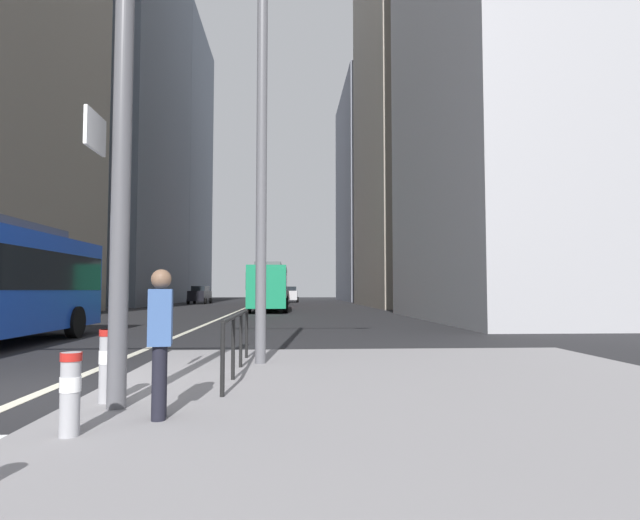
{
  "coord_description": "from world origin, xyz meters",
  "views": [
    {
      "loc": [
        3.65,
        -8.11,
        1.52
      ],
      "look_at": [
        6.44,
        38.4,
        4.21
      ],
      "focal_mm": 29.17,
      "sensor_mm": 36.0,
      "label": 1
    }
  ],
  "objects_px": {
    "car_oncoming_mid": "(200,295)",
    "pedestrian_waiting": "(160,336)",
    "street_lamp_post": "(262,95)",
    "city_bus_red_distant": "(274,287)",
    "bollard_right": "(107,362)",
    "city_bus_red_receding": "(269,286)",
    "car_receding_far": "(277,294)",
    "car_receding_near": "(290,294)",
    "bollard_left": "(70,389)"
  },
  "relations": [
    {
      "from": "city_bus_red_distant",
      "to": "bollard_left",
      "type": "bearing_deg",
      "value": -90.58
    },
    {
      "from": "city_bus_red_receding",
      "to": "street_lamp_post",
      "type": "distance_m",
      "value": 28.2
    },
    {
      "from": "street_lamp_post",
      "to": "bollard_right",
      "type": "xyz_separation_m",
      "value": [
        -1.69,
        -3.3,
        -4.64
      ]
    },
    {
      "from": "car_oncoming_mid",
      "to": "pedestrian_waiting",
      "type": "height_order",
      "value": "car_oncoming_mid"
    },
    {
      "from": "city_bus_red_distant",
      "to": "bollard_left",
      "type": "height_order",
      "value": "city_bus_red_distant"
    },
    {
      "from": "city_bus_red_distant",
      "to": "bollard_right",
      "type": "height_order",
      "value": "city_bus_red_distant"
    },
    {
      "from": "bollard_right",
      "to": "car_oncoming_mid",
      "type": "bearing_deg",
      "value": 98.36
    },
    {
      "from": "city_bus_red_distant",
      "to": "car_receding_near",
      "type": "relative_size",
      "value": 2.56
    },
    {
      "from": "car_receding_far",
      "to": "city_bus_red_distant",
      "type": "bearing_deg",
      "value": -90.14
    },
    {
      "from": "car_oncoming_mid",
      "to": "street_lamp_post",
      "type": "height_order",
      "value": "street_lamp_post"
    },
    {
      "from": "city_bus_red_distant",
      "to": "pedestrian_waiting",
      "type": "height_order",
      "value": "city_bus_red_distant"
    },
    {
      "from": "bollard_right",
      "to": "city_bus_red_receding",
      "type": "bearing_deg",
      "value": 88.53
    },
    {
      "from": "car_receding_far",
      "to": "bollard_right",
      "type": "distance_m",
      "value": 60.35
    },
    {
      "from": "city_bus_red_receding",
      "to": "bollard_left",
      "type": "distance_m",
      "value": 32.77
    },
    {
      "from": "car_receding_far",
      "to": "pedestrian_waiting",
      "type": "xyz_separation_m",
      "value": [
        0.14,
        -61.17,
        0.04
      ]
    },
    {
      "from": "car_receding_far",
      "to": "pedestrian_waiting",
      "type": "relative_size",
      "value": 2.66
    },
    {
      "from": "city_bus_red_receding",
      "to": "pedestrian_waiting",
      "type": "bearing_deg",
      "value": -89.94
    },
    {
      "from": "car_receding_near",
      "to": "car_oncoming_mid",
      "type": "bearing_deg",
      "value": -145.72
    },
    {
      "from": "car_receding_far",
      "to": "bollard_left",
      "type": "xyz_separation_m",
      "value": [
        -0.53,
        -61.81,
        -0.4
      ]
    },
    {
      "from": "car_receding_near",
      "to": "bollard_left",
      "type": "height_order",
      "value": "car_receding_near"
    },
    {
      "from": "city_bus_red_receding",
      "to": "bollard_right",
      "type": "relative_size",
      "value": 12.04
    },
    {
      "from": "street_lamp_post",
      "to": "pedestrian_waiting",
      "type": "relative_size",
      "value": 5.02
    },
    {
      "from": "city_bus_red_receding",
      "to": "car_receding_far",
      "type": "bearing_deg",
      "value": 90.21
    },
    {
      "from": "city_bus_red_distant",
      "to": "street_lamp_post",
      "type": "bearing_deg",
      "value": -88.71
    },
    {
      "from": "city_bus_red_receding",
      "to": "city_bus_red_distant",
      "type": "relative_size",
      "value": 0.95
    },
    {
      "from": "car_receding_near",
      "to": "pedestrian_waiting",
      "type": "distance_m",
      "value": 58.97
    },
    {
      "from": "bollard_right",
      "to": "pedestrian_waiting",
      "type": "relative_size",
      "value": 0.56
    },
    {
      "from": "street_lamp_post",
      "to": "bollard_left",
      "type": "bearing_deg",
      "value": -107.74
    },
    {
      "from": "car_receding_near",
      "to": "bollard_left",
      "type": "distance_m",
      "value": 59.62
    },
    {
      "from": "car_receding_near",
      "to": "car_receding_far",
      "type": "relative_size",
      "value": 1.03
    },
    {
      "from": "street_lamp_post",
      "to": "bollard_right",
      "type": "bearing_deg",
      "value": -117.12
    },
    {
      "from": "city_bus_red_receding",
      "to": "car_receding_far",
      "type": "distance_m",
      "value": 29.08
    },
    {
      "from": "city_bus_red_distant",
      "to": "car_oncoming_mid",
      "type": "height_order",
      "value": "city_bus_red_distant"
    },
    {
      "from": "street_lamp_post",
      "to": "city_bus_red_distant",
      "type": "bearing_deg",
      "value": 91.29
    },
    {
      "from": "car_receding_near",
      "to": "bollard_right",
      "type": "distance_m",
      "value": 58.16
    },
    {
      "from": "bollard_right",
      "to": "pedestrian_waiting",
      "type": "xyz_separation_m",
      "value": [
        0.84,
        -0.83,
        0.38
      ]
    },
    {
      "from": "bollard_left",
      "to": "pedestrian_waiting",
      "type": "xyz_separation_m",
      "value": [
        0.67,
        0.63,
        0.44
      ]
    },
    {
      "from": "city_bus_red_distant",
      "to": "car_oncoming_mid",
      "type": "relative_size",
      "value": 2.47
    },
    {
      "from": "city_bus_red_receding",
      "to": "car_receding_near",
      "type": "bearing_deg",
      "value": 86.6
    },
    {
      "from": "pedestrian_waiting",
      "to": "city_bus_red_receding",
      "type": "bearing_deg",
      "value": 90.06
    },
    {
      "from": "city_bus_red_distant",
      "to": "bollard_left",
      "type": "xyz_separation_m",
      "value": [
        -0.5,
        -50.1,
        -1.25
      ]
    },
    {
      "from": "street_lamp_post",
      "to": "pedestrian_waiting",
      "type": "distance_m",
      "value": 5.99
    },
    {
      "from": "car_oncoming_mid",
      "to": "pedestrian_waiting",
      "type": "bearing_deg",
      "value": -80.87
    },
    {
      "from": "car_receding_far",
      "to": "street_lamp_post",
      "type": "distance_m",
      "value": 57.21
    },
    {
      "from": "street_lamp_post",
      "to": "car_receding_near",
      "type": "bearing_deg",
      "value": 89.26
    },
    {
      "from": "street_lamp_post",
      "to": "city_bus_red_receding",
      "type": "bearing_deg",
      "value": 91.81
    },
    {
      "from": "city_bus_red_receding",
      "to": "bollard_right",
      "type": "bearing_deg",
      "value": -91.47
    },
    {
      "from": "car_receding_near",
      "to": "city_bus_red_receding",
      "type": "bearing_deg",
      "value": -93.4
    },
    {
      "from": "city_bus_red_receding",
      "to": "bollard_left",
      "type": "relative_size",
      "value": 13.68
    },
    {
      "from": "city_bus_red_receding",
      "to": "car_receding_near",
      "type": "height_order",
      "value": "city_bus_red_receding"
    }
  ]
}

